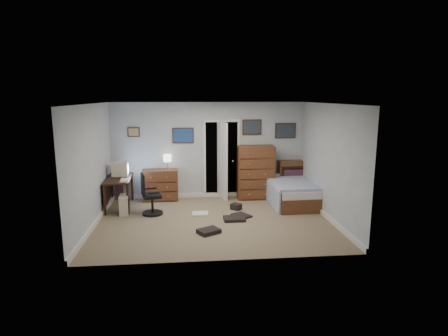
# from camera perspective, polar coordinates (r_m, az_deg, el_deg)

# --- Properties ---
(floor) EXTENTS (5.00, 4.00, 0.02)m
(floor) POSITION_cam_1_polar(r_m,az_deg,el_deg) (8.18, -1.56, -8.09)
(floor) COLOR #84765B
(floor) RESTS_ON ground
(computer_desk) EXTENTS (0.66, 1.30, 0.73)m
(computer_desk) POSITION_cam_1_polar(r_m,az_deg,el_deg) (9.35, -16.26, -2.45)
(computer_desk) COLOR black
(computer_desk) RESTS_ON floor
(crt_monitor) EXTENTS (0.40, 0.37, 0.35)m
(crt_monitor) POSITION_cam_1_polar(r_m,az_deg,el_deg) (9.40, -15.55, -0.15)
(crt_monitor) COLOR beige
(crt_monitor) RESTS_ON computer_desk
(keyboard) EXTENTS (0.17, 0.40, 0.02)m
(keyboard) POSITION_cam_1_polar(r_m,az_deg,el_deg) (8.93, -15.04, -1.82)
(keyboard) COLOR beige
(keyboard) RESTS_ON computer_desk
(pc_tower) EXTENTS (0.22, 0.42, 0.44)m
(pc_tower) POSITION_cam_1_polar(r_m,az_deg,el_deg) (8.86, -14.94, -5.40)
(pc_tower) COLOR beige
(pc_tower) RESTS_ON floor
(office_chair) EXTENTS (0.55, 0.55, 0.95)m
(office_chair) POSITION_cam_1_polar(r_m,az_deg,el_deg) (8.64, -11.24, -4.64)
(office_chair) COLOR black
(office_chair) RESTS_ON floor
(media_stack) EXTENTS (0.18, 0.18, 0.88)m
(media_stack) POSITION_cam_1_polar(r_m,az_deg,el_deg) (10.12, -15.62, -2.12)
(media_stack) COLOR maroon
(media_stack) RESTS_ON floor
(low_dresser) EXTENTS (0.91, 0.48, 0.80)m
(low_dresser) POSITION_cam_1_polar(r_m,az_deg,el_deg) (9.78, -9.68, -2.56)
(low_dresser) COLOR brown
(low_dresser) RESTS_ON floor
(table_lamp) EXTENTS (0.21, 0.21, 0.39)m
(table_lamp) POSITION_cam_1_polar(r_m,az_deg,el_deg) (9.63, -8.63, 1.42)
(table_lamp) COLOR gold
(table_lamp) RESTS_ON low_dresser
(doorway) EXTENTS (0.96, 1.12, 2.05)m
(doorway) POSITION_cam_1_polar(r_m,az_deg,el_deg) (10.16, -0.54, 1.58)
(doorway) COLOR black
(doorway) RESTS_ON floor
(tall_dresser) EXTENTS (0.96, 0.59, 1.39)m
(tall_dresser) POSITION_cam_1_polar(r_m,az_deg,el_deg) (9.82, 4.79, -0.61)
(tall_dresser) COLOR brown
(tall_dresser) RESTS_ON floor
(headboard_bookcase) EXTENTS (1.09, 0.33, 0.97)m
(headboard_bookcase) POSITION_cam_1_polar(r_m,az_deg,el_deg) (10.24, 11.17, -1.36)
(headboard_bookcase) COLOR brown
(headboard_bookcase) RESTS_ON floor
(bed) EXTENTS (1.09, 1.96, 0.63)m
(bed) POSITION_cam_1_polar(r_m,az_deg,el_deg) (9.55, 9.91, -3.52)
(bed) COLOR brown
(bed) RESTS_ON floor
(wall_posters) EXTENTS (4.38, 0.04, 0.60)m
(wall_posters) POSITION_cam_1_polar(r_m,az_deg,el_deg) (9.80, 0.90, 5.62)
(wall_posters) COLOR #331E11
(wall_posters) RESTS_ON floor
(floor_clutter) EXTENTS (1.34, 1.87, 0.14)m
(floor_clutter) POSITION_cam_1_polar(r_m,az_deg,el_deg) (8.19, -0.03, -7.70)
(floor_clutter) COLOR black
(floor_clutter) RESTS_ON floor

